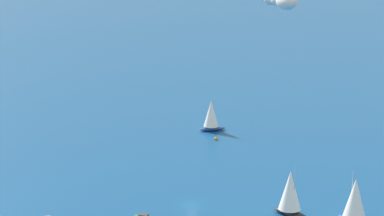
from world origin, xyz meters
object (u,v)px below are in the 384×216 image
sailboat_far_port (290,193)px  sailboat_near_centre (355,202)px  sailboat_offshore (211,115)px  marker_buoy (216,139)px

sailboat_far_port → sailboat_near_centre: bearing=21.1°
sailboat_far_port → sailboat_offshore: sailboat_far_port is taller
sailboat_near_centre → sailboat_offshore: bearing=157.7°
sailboat_near_centre → marker_buoy: (-67.59, 24.90, -5.35)m
sailboat_far_port → sailboat_offshore: (-62.12, 36.40, -0.34)m
sailboat_offshore → marker_buoy: sailboat_offshore is taller
marker_buoy → sailboat_offshore: bearing=143.1°
sailboat_offshore → marker_buoy: bearing=-36.9°
marker_buoy → sailboat_far_port: bearing=-29.3°
sailboat_near_centre → sailboat_far_port: sailboat_near_centre is taller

